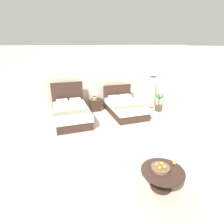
{
  "coord_description": "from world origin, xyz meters",
  "views": [
    {
      "loc": [
        -1.81,
        -4.74,
        2.88
      ],
      "look_at": [
        0.05,
        0.58,
        0.73
      ],
      "focal_mm": 29.07,
      "sensor_mm": 36.0,
      "label": 1
    }
  ],
  "objects_px": {
    "vase": "(92,99)",
    "fruit_bowl": "(160,168)",
    "potted_palm": "(159,106)",
    "coffee_table": "(162,175)",
    "nightstand": "(95,105)",
    "table_lamp": "(95,94)",
    "floor_lamp_corner": "(152,92)",
    "bed_near_corner": "(125,107)",
    "loose_apple": "(174,163)",
    "bed_near_window": "(71,113)"
  },
  "relations": [
    {
      "from": "vase",
      "to": "fruit_bowl",
      "type": "distance_m",
      "value": 4.98
    },
    {
      "from": "potted_palm",
      "to": "fruit_bowl",
      "type": "bearing_deg",
      "value": -122.64
    },
    {
      "from": "coffee_table",
      "to": "fruit_bowl",
      "type": "bearing_deg",
      "value": 122.54
    },
    {
      "from": "nightstand",
      "to": "potted_palm",
      "type": "distance_m",
      "value": 2.86
    },
    {
      "from": "coffee_table",
      "to": "fruit_bowl",
      "type": "xyz_separation_m",
      "value": [
        -0.03,
        0.05,
        0.15
      ]
    },
    {
      "from": "table_lamp",
      "to": "floor_lamp_corner",
      "type": "xyz_separation_m",
      "value": [
        2.64,
        -0.47,
        -0.02
      ]
    },
    {
      "from": "table_lamp",
      "to": "fruit_bowl",
      "type": "height_order",
      "value": "table_lamp"
    },
    {
      "from": "nightstand",
      "to": "bed_near_corner",
      "type": "bearing_deg",
      "value": -36.94
    },
    {
      "from": "loose_apple",
      "to": "bed_near_corner",
      "type": "bearing_deg",
      "value": 81.5
    },
    {
      "from": "bed_near_corner",
      "to": "potted_palm",
      "type": "distance_m",
      "value": 1.59
    },
    {
      "from": "bed_near_corner",
      "to": "table_lamp",
      "type": "relative_size",
      "value": 5.31
    },
    {
      "from": "bed_near_window",
      "to": "bed_near_corner",
      "type": "relative_size",
      "value": 1.04
    },
    {
      "from": "bed_near_window",
      "to": "nightstand",
      "type": "relative_size",
      "value": 4.36
    },
    {
      "from": "nightstand",
      "to": "floor_lamp_corner",
      "type": "relative_size",
      "value": 0.34
    },
    {
      "from": "vase",
      "to": "loose_apple",
      "type": "height_order",
      "value": "vase"
    },
    {
      "from": "loose_apple",
      "to": "vase",
      "type": "bearing_deg",
      "value": 97.19
    },
    {
      "from": "coffee_table",
      "to": "loose_apple",
      "type": "relative_size",
      "value": 11.11
    },
    {
      "from": "vase",
      "to": "bed_near_window",
      "type": "bearing_deg",
      "value": -142.96
    },
    {
      "from": "bed_near_window",
      "to": "table_lamp",
      "type": "relative_size",
      "value": 5.52
    },
    {
      "from": "bed_near_window",
      "to": "coffee_table",
      "type": "relative_size",
      "value": 2.44
    },
    {
      "from": "table_lamp",
      "to": "loose_apple",
      "type": "distance_m",
      "value": 5.02
    },
    {
      "from": "nightstand",
      "to": "vase",
      "type": "bearing_deg",
      "value": -163.6
    },
    {
      "from": "table_lamp",
      "to": "fruit_bowl",
      "type": "xyz_separation_m",
      "value": [
        0.11,
        -5.03,
        -0.27
      ]
    },
    {
      "from": "bed_near_window",
      "to": "vase",
      "type": "relative_size",
      "value": 15.95
    },
    {
      "from": "vase",
      "to": "floor_lamp_corner",
      "type": "height_order",
      "value": "floor_lamp_corner"
    },
    {
      "from": "coffee_table",
      "to": "potted_palm",
      "type": "xyz_separation_m",
      "value": [
        2.54,
        4.06,
        -0.1
      ]
    },
    {
      "from": "nightstand",
      "to": "loose_apple",
      "type": "xyz_separation_m",
      "value": [
        0.49,
        -4.97,
        0.23
      ]
    },
    {
      "from": "bed_near_corner",
      "to": "coffee_table",
      "type": "distance_m",
      "value": 4.34
    },
    {
      "from": "bed_near_corner",
      "to": "loose_apple",
      "type": "distance_m",
      "value": 4.19
    },
    {
      "from": "loose_apple",
      "to": "potted_palm",
      "type": "height_order",
      "value": "potted_palm"
    },
    {
      "from": "table_lamp",
      "to": "fruit_bowl",
      "type": "distance_m",
      "value": 5.04
    },
    {
      "from": "bed_near_window",
      "to": "loose_apple",
      "type": "relative_size",
      "value": 27.05
    },
    {
      "from": "potted_palm",
      "to": "floor_lamp_corner",
      "type": "bearing_deg",
      "value": 94.42
    },
    {
      "from": "bed_near_corner",
      "to": "vase",
      "type": "xyz_separation_m",
      "value": [
        -1.24,
        0.79,
        0.27
      ]
    },
    {
      "from": "table_lamp",
      "to": "vase",
      "type": "bearing_deg",
      "value": -156.16
    },
    {
      "from": "coffee_table",
      "to": "floor_lamp_corner",
      "type": "height_order",
      "value": "floor_lamp_corner"
    },
    {
      "from": "nightstand",
      "to": "potted_palm",
      "type": "height_order",
      "value": "potted_palm"
    },
    {
      "from": "loose_apple",
      "to": "potted_palm",
      "type": "xyz_separation_m",
      "value": [
        2.19,
        3.97,
        -0.24
      ]
    },
    {
      "from": "potted_palm",
      "to": "bed_near_corner",
      "type": "bearing_deg",
      "value": 173.84
    },
    {
      "from": "bed_near_window",
      "to": "potted_palm",
      "type": "bearing_deg",
      "value": -2.66
    },
    {
      "from": "bed_near_corner",
      "to": "nightstand",
      "type": "relative_size",
      "value": 4.19
    },
    {
      "from": "nightstand",
      "to": "loose_apple",
      "type": "height_order",
      "value": "loose_apple"
    },
    {
      "from": "nightstand",
      "to": "fruit_bowl",
      "type": "relative_size",
      "value": 1.29
    },
    {
      "from": "loose_apple",
      "to": "table_lamp",
      "type": "bearing_deg",
      "value": 95.56
    },
    {
      "from": "fruit_bowl",
      "to": "floor_lamp_corner",
      "type": "relative_size",
      "value": 0.26
    },
    {
      "from": "coffee_table",
      "to": "floor_lamp_corner",
      "type": "bearing_deg",
      "value": 61.53
    },
    {
      "from": "floor_lamp_corner",
      "to": "potted_palm",
      "type": "xyz_separation_m",
      "value": [
        0.04,
        -0.55,
        -0.5
      ]
    },
    {
      "from": "loose_apple",
      "to": "potted_palm",
      "type": "bearing_deg",
      "value": 61.05
    },
    {
      "from": "nightstand",
      "to": "potted_palm",
      "type": "xyz_separation_m",
      "value": [
        2.68,
        -1.0,
        -0.02
      ]
    },
    {
      "from": "coffee_table",
      "to": "bed_near_window",
      "type": "bearing_deg",
      "value": 107.18
    }
  ]
}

